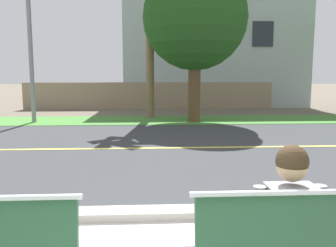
{
  "coord_description": "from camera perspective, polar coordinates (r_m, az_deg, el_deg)",
  "views": [
    {
      "loc": [
        0.08,
        -1.73,
        1.71
      ],
      "look_at": [
        0.37,
        3.54,
        1.0
      ],
      "focal_mm": 37.44,
      "sensor_mm": 36.0,
      "label": 1
    }
  ],
  "objects": [
    {
      "name": "road_centre_line",
      "position": [
        8.41,
        -3.65,
        -4.02
      ],
      "size": [
        48.0,
        0.14,
        0.01
      ],
      "primitive_type": "cube",
      "color": "#E0CC4C",
      "rests_on": "ground_plane"
    },
    {
      "name": "curb_edge",
      "position": [
        4.41,
        -4.09,
        -14.44
      ],
      "size": [
        44.0,
        0.3,
        0.11
      ],
      "primitive_type": "cube",
      "color": "#ADA89E",
      "rests_on": "ground_plane"
    },
    {
      "name": "far_verge_grass",
      "position": [
        13.77,
        -3.47,
        0.56
      ],
      "size": [
        48.0,
        2.8,
        0.02
      ],
      "primitive_type": "cube",
      "color": "#478438",
      "rests_on": "ground_plane"
    },
    {
      "name": "shade_tree_far_left",
      "position": [
        13.45,
        5.01,
        18.0
      ],
      "size": [
        3.85,
        3.85,
        6.36
      ],
      "color": "brown",
      "rests_on": "ground_plane"
    },
    {
      "name": "seated_person_grey",
      "position": [
        2.77,
        18.35,
        -14.7
      ],
      "size": [
        0.52,
        0.68,
        1.25
      ],
      "color": "#47382D",
      "rests_on": "ground_plane"
    },
    {
      "name": "street_asphalt",
      "position": [
        8.41,
        -3.65,
        -4.06
      ],
      "size": [
        52.0,
        8.0,
        0.01
      ],
      "primitive_type": "cube",
      "color": "#383A3D",
      "rests_on": "ground_plane"
    },
    {
      "name": "garden_wall",
      "position": [
        18.54,
        -3.06,
        4.55
      ],
      "size": [
        13.0,
        0.36,
        1.4
      ],
      "primitive_type": "cube",
      "color": "gray",
      "rests_on": "ground_plane"
    },
    {
      "name": "house_across_street",
      "position": [
        22.13,
        6.73,
        13.31
      ],
      "size": [
        10.92,
        6.91,
        7.71
      ],
      "color": "#A3ADB2",
      "rests_on": "ground_plane"
    },
    {
      "name": "ground_plane",
      "position": [
        9.88,
        -3.58,
        -2.31
      ],
      "size": [
        140.0,
        140.0,
        0.0
      ],
      "primitive_type": "plane",
      "color": "#665B4C"
    },
    {
      "name": "streetlamp",
      "position": [
        14.34,
        -21.52,
        17.08
      ],
      "size": [
        0.24,
        2.1,
        7.34
      ],
      "color": "gray",
      "rests_on": "ground_plane"
    }
  ]
}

